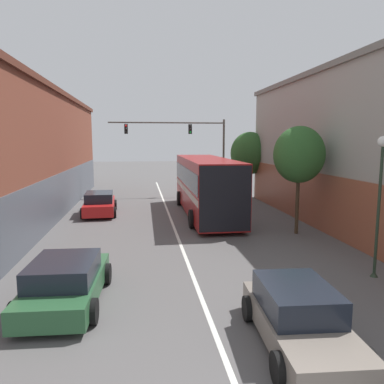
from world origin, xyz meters
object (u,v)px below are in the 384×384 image
object	(u,v)px
bus	(206,183)
traffic_signal_gantry	(189,139)
hatchback_foreground	(298,317)
parked_car_left_near	(66,282)
parked_car_left_mid	(100,204)
street_tree_near	(299,155)
street_tree_far	(250,153)
street_lamp	(380,190)

from	to	relation	value
bus	traffic_signal_gantry	distance (m)	8.98
bus	hatchback_foreground	bearing A→B (deg)	178.62
hatchback_foreground	parked_car_left_near	bearing A→B (deg)	65.82
parked_car_left_mid	traffic_signal_gantry	world-z (taller)	traffic_signal_gantry
hatchback_foreground	street_tree_near	distance (m)	11.14
hatchback_foreground	street_tree_far	distance (m)	22.41
bus	parked_car_left_near	size ratio (longest dim) A/B	2.60
bus	street_tree_far	bearing A→B (deg)	-35.70
hatchback_foreground	parked_car_left_near	world-z (taller)	hatchback_foreground
parked_car_left_near	parked_car_left_mid	xyz separation A→B (m)	(-0.44, 13.27, 0.03)
parked_car_left_mid	traffic_signal_gantry	xyz separation A→B (m)	(6.68, 7.53, 4.03)
parked_car_left_near	street_lamp	world-z (taller)	street_lamp
street_lamp	street_tree_far	xyz separation A→B (m)	(0.84, 17.89, 0.60)
street_tree_far	street_tree_near	bearing A→B (deg)	-94.96
hatchback_foreground	traffic_signal_gantry	size ratio (longest dim) A/B	0.44
hatchback_foreground	traffic_signal_gantry	distance (m)	24.09
parked_car_left_mid	street_tree_near	world-z (taller)	street_tree_near
bus	hatchback_foreground	distance (m)	15.25
parked_car_left_near	traffic_signal_gantry	size ratio (longest dim) A/B	0.46
traffic_signal_gantry	hatchback_foreground	bearing A→B (deg)	-91.37
traffic_signal_gantry	street_tree_near	size ratio (longest dim) A/B	1.82
bus	parked_car_left_mid	world-z (taller)	bus
parked_car_left_near	street_lamp	bearing A→B (deg)	-83.03
hatchback_foreground	traffic_signal_gantry	xyz separation A→B (m)	(0.57, 23.74, 4.06)
street_tree_far	bus	bearing A→B (deg)	-126.23
street_lamp	street_tree_near	world-z (taller)	street_tree_near
hatchback_foreground	parked_car_left_near	size ratio (longest dim) A/B	0.96
street_tree_far	parked_car_left_near	bearing A→B (deg)	-120.23
parked_car_left_mid	traffic_signal_gantry	size ratio (longest dim) A/B	0.47
traffic_signal_gantry	street_lamp	distance (m)	20.46
bus	parked_car_left_mid	bearing A→B (deg)	81.67
bus	street_lamp	xyz separation A→B (m)	(3.86, -11.47, 1.02)
street_tree_far	street_lamp	bearing A→B (deg)	-92.69
street_tree_near	parked_car_left_mid	bearing A→B (deg)	148.04
traffic_signal_gantry	parked_car_left_near	bearing A→B (deg)	-106.69
street_tree_near	bus	bearing A→B (deg)	124.30
bus	parked_car_left_mid	distance (m)	6.82
parked_car_left_mid	street_lamp	distance (m)	16.48
hatchback_foreground	street_lamp	size ratio (longest dim) A/B	0.89
bus	traffic_signal_gantry	size ratio (longest dim) A/B	1.19
parked_car_left_mid	street_tree_far	bearing A→B (deg)	-67.42
traffic_signal_gantry	street_tree_near	distance (m)	14.43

